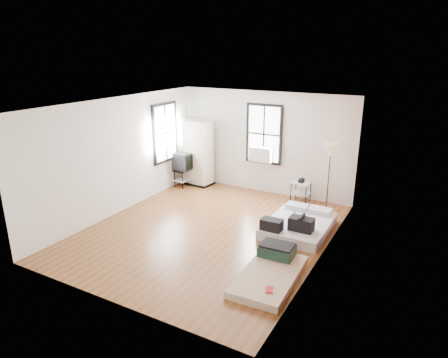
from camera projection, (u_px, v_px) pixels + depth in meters
The scene contains 8 objects.
ground at pixel (209, 231), 8.88m from camera, with size 6.00×6.00×0.00m, color brown.
room_shell at pixel (226, 153), 8.54m from camera, with size 5.02×6.02×2.80m.
mattress_main at pixel (298, 225), 8.81m from camera, with size 1.30×1.76×0.56m.
mattress_bare at pixel (271, 269), 7.10m from camera, with size 0.99×1.78×0.38m.
wardrobe at pixel (196, 153), 11.71m from camera, with size 1.01×0.63×1.90m.
side_table at pixel (301, 186), 10.46m from camera, with size 0.50×0.42×0.63m.
floor_lamp at pixel (331, 154), 9.45m from camera, with size 0.37×0.37×1.74m.
tv_stand at pixel (185, 162), 11.63m from camera, with size 0.55×0.75×1.00m.
Camera 1 is at (4.20, -6.91, 3.85)m, focal length 32.00 mm.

